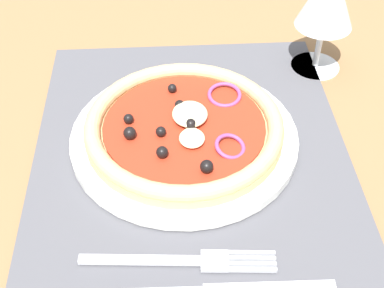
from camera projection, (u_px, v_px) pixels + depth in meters
ground_plane at (193, 176)px, 58.93cm from camera, size 190.00×140.00×2.40cm
placemat at (193, 167)px, 57.96cm from camera, size 47.24×34.78×0.40cm
plate at (184, 137)px, 60.25cm from camera, size 25.39×25.39×1.14cm
pizza at (184, 126)px, 59.10cm from camera, size 21.96×21.96×2.68cm
fork at (189, 261)px, 48.84cm from camera, size 2.86×18.06×0.44cm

